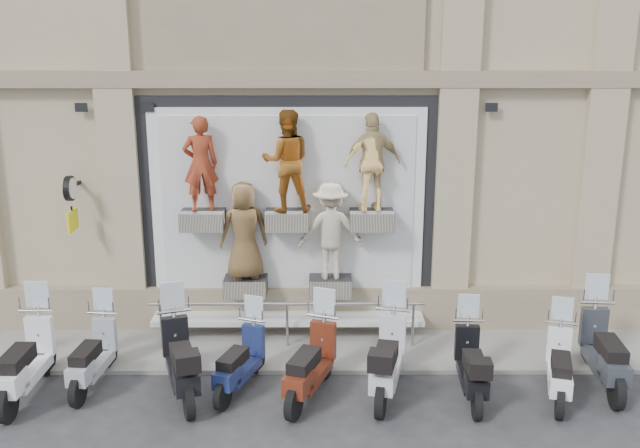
# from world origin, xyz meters

# --- Properties ---
(ground) EXTENTS (90.00, 90.00, 0.00)m
(ground) POSITION_xyz_m (0.00, 0.00, 0.00)
(ground) COLOR #2D2D30
(ground) RESTS_ON ground
(sidewalk) EXTENTS (16.00, 2.20, 0.08)m
(sidewalk) POSITION_xyz_m (0.00, 2.10, 0.04)
(sidewalk) COLOR gray
(sidewalk) RESTS_ON ground
(building) EXTENTS (14.00, 8.60, 12.00)m
(building) POSITION_xyz_m (0.00, 7.00, 6.00)
(building) COLOR tan
(building) RESTS_ON ground
(shop_vitrine) EXTENTS (5.60, 0.83, 4.30)m
(shop_vitrine) POSITION_xyz_m (0.10, 2.73, 2.46)
(shop_vitrine) COLOR black
(shop_vitrine) RESTS_ON ground
(guard_rail) EXTENTS (5.06, 0.10, 0.93)m
(guard_rail) POSITION_xyz_m (0.00, 2.00, 0.47)
(guard_rail) COLOR #9EA0A5
(guard_rail) RESTS_ON ground
(clock_sign_bracket) EXTENTS (0.10, 0.80, 1.02)m
(clock_sign_bracket) POSITION_xyz_m (-3.90, 2.47, 2.80)
(clock_sign_bracket) COLOR black
(clock_sign_bracket) RESTS_ON ground
(scooter_b) EXTENTS (0.64, 2.12, 1.71)m
(scooter_b) POSITION_xyz_m (-4.09, 0.29, 0.86)
(scooter_b) COLOR white
(scooter_b) RESTS_ON ground
(scooter_c) EXTENTS (0.69, 1.88, 1.50)m
(scooter_c) POSITION_xyz_m (-3.13, 0.64, 0.75)
(scooter_c) COLOR #949AA0
(scooter_c) RESTS_ON ground
(scooter_d) EXTENTS (1.23, 2.17, 1.70)m
(scooter_d) POSITION_xyz_m (-1.63, 0.33, 0.85)
(scooter_d) COLOR black
(scooter_d) RESTS_ON ground
(scooter_e) EXTENTS (1.07, 1.84, 1.44)m
(scooter_e) POSITION_xyz_m (-0.70, 0.47, 0.72)
(scooter_e) COLOR navy
(scooter_e) RESTS_ON ground
(scooter_f) EXTENTS (1.22, 2.08, 1.63)m
(scooter_f) POSITION_xyz_m (0.45, 0.24, 0.81)
(scooter_f) COLOR #581E0F
(scooter_f) RESTS_ON ground
(scooter_g) EXTENTS (1.05, 2.17, 1.70)m
(scooter_g) POSITION_xyz_m (1.68, 0.36, 0.85)
(scooter_g) COLOR silver
(scooter_g) RESTS_ON ground
(scooter_h) EXTENTS (0.66, 1.90, 1.52)m
(scooter_h) POSITION_xyz_m (3.01, 0.25, 0.76)
(scooter_h) COLOR black
(scooter_h) RESTS_ON ground
(scooter_i) EXTENTS (1.02, 1.91, 1.49)m
(scooter_i) POSITION_xyz_m (4.41, 0.23, 0.75)
(scooter_i) COLOR white
(scooter_i) RESTS_ON ground
(scooter_j) EXTENTS (0.79, 2.15, 1.71)m
(scooter_j) POSITION_xyz_m (5.26, 0.64, 0.85)
(scooter_j) COLOR #292C32
(scooter_j) RESTS_ON ground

